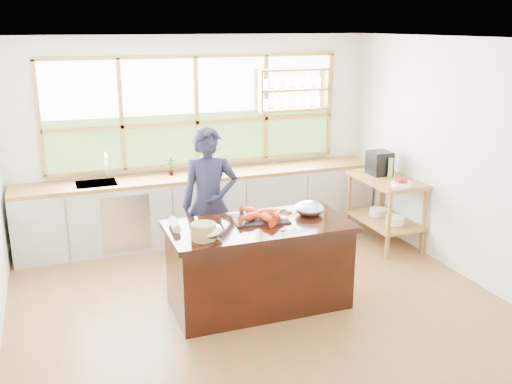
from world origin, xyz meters
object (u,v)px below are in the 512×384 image
espresso_machine (379,163)px  island (259,265)px  wicker_basket (203,231)px  cook (210,204)px

espresso_machine → island: bearing=-149.4°
island → wicker_basket: 0.85m
espresso_machine → cook: bearing=-170.4°
island → espresso_machine: (2.19, 1.30, 0.60)m
island → wicker_basket: wicker_basket is taller
island → espresso_machine: bearing=30.6°
island → cook: 1.01m
wicker_basket → espresso_machine: bearing=28.2°
island → cook: (-0.27, 0.88, 0.42)m
cook → wicker_basket: cook is taller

